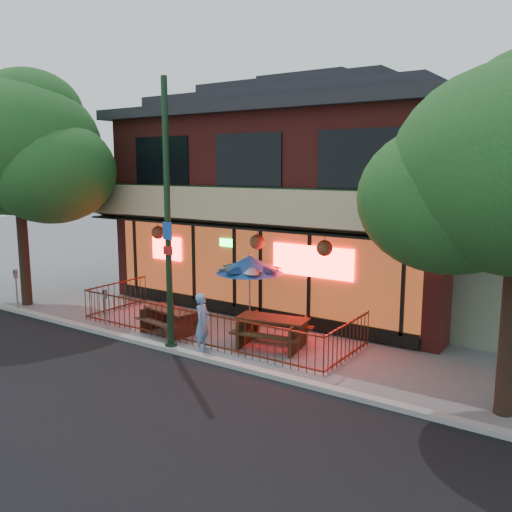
% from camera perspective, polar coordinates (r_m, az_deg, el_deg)
% --- Properties ---
extents(ground, '(80.00, 80.00, 0.00)m').
position_cam_1_polar(ground, '(15.03, -7.87, -9.33)').
color(ground, gray).
rests_on(ground, ground).
extents(curb, '(80.00, 0.25, 0.12)m').
position_cam_1_polar(curb, '(14.66, -9.20, -9.60)').
color(curb, '#999993').
rests_on(curb, ground).
extents(restaurant_building, '(12.96, 9.49, 8.05)m').
position_cam_1_polar(restaurant_building, '(20.08, 5.66, 7.44)').
color(restaurant_building, maroon).
rests_on(restaurant_building, ground).
extents(patio_fence, '(8.44, 2.62, 1.00)m').
position_cam_1_polar(patio_fence, '(15.20, -6.65, -6.60)').
color(patio_fence, '#4D1E10').
rests_on(patio_fence, ground).
extents(street_light, '(0.43, 0.32, 7.00)m').
position_cam_1_polar(street_light, '(14.04, -9.25, 2.51)').
color(street_light, black).
rests_on(street_light, ground).
extents(street_tree_left, '(5.60, 5.60, 8.05)m').
position_cam_1_polar(street_tree_left, '(20.25, -23.69, 11.10)').
color(street_tree_left, '#312218').
rests_on(street_tree_left, ground).
extents(picnic_table_left, '(1.87, 1.55, 0.72)m').
position_cam_1_polar(picnic_table_left, '(16.05, -8.99, -6.37)').
color(picnic_table_left, '#3F2217').
rests_on(picnic_table_left, ground).
extents(picnic_table_right, '(2.12, 1.76, 0.81)m').
position_cam_1_polar(picnic_table_right, '(14.66, 1.74, -7.54)').
color(picnic_table_right, '#362313').
rests_on(picnic_table_right, ground).
extents(patio_umbrella, '(1.99, 2.00, 2.28)m').
position_cam_1_polar(patio_umbrella, '(16.00, -0.67, -0.88)').
color(patio_umbrella, gray).
rests_on(patio_umbrella, ground).
extents(pedestrian, '(0.50, 0.64, 1.54)m').
position_cam_1_polar(pedestrian, '(14.35, -5.64, -6.96)').
color(pedestrian, '#6297C4').
rests_on(pedestrian, ground).
extents(parking_meter_near, '(0.13, 0.12, 1.32)m').
position_cam_1_polar(parking_meter_near, '(16.28, -15.60, -4.85)').
color(parking_meter_near, '#95999D').
rests_on(parking_meter_near, ground).
extents(parking_meter_far, '(0.15, 0.13, 1.45)m').
position_cam_1_polar(parking_meter_far, '(19.62, -23.93, -2.63)').
color(parking_meter_far, '#96999E').
rests_on(parking_meter_far, ground).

